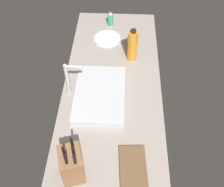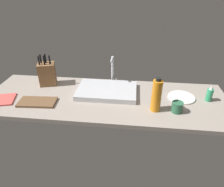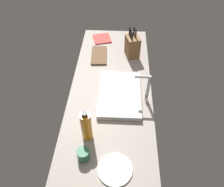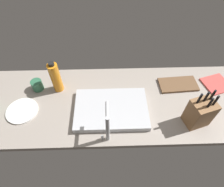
% 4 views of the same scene
% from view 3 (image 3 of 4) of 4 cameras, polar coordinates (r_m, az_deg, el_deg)
% --- Properties ---
extents(countertop_slab, '(2.00, 0.68, 0.04)m').
position_cam_3_polar(countertop_slab, '(1.76, -0.43, -0.93)').
color(countertop_slab, gray).
rests_on(countertop_slab, ground).
extents(sink_basin, '(0.50, 0.33, 0.04)m').
position_cam_3_polar(sink_basin, '(1.73, 2.18, -0.24)').
color(sink_basin, '#B7BABF').
rests_on(sink_basin, countertop_slab).
extents(faucet, '(0.06, 0.12, 0.25)m').
position_cam_3_polar(faucet, '(1.63, 9.24, 1.83)').
color(faucet, '#B7BABF').
rests_on(faucet, countertop_slab).
extents(knife_block, '(0.17, 0.15, 0.28)m').
position_cam_3_polar(knife_block, '(2.10, 5.45, 12.49)').
color(knife_block, brown).
rests_on(knife_block, countertop_slab).
extents(cutting_board, '(0.30, 0.17, 0.02)m').
position_cam_3_polar(cutting_board, '(2.14, -3.49, 10.18)').
color(cutting_board, brown).
rests_on(cutting_board, countertop_slab).
extents(water_bottle, '(0.07, 0.07, 0.26)m').
position_cam_3_polar(water_bottle, '(1.42, -6.88, -8.61)').
color(water_bottle, orange).
rests_on(water_bottle, countertop_slab).
extents(dinner_plate, '(0.22, 0.22, 0.01)m').
position_cam_3_polar(dinner_plate, '(1.40, 0.81, -19.59)').
color(dinner_plate, white).
rests_on(dinner_plate, countertop_slab).
extents(dish_towel, '(0.23, 0.22, 0.01)m').
position_cam_3_polar(dish_towel, '(2.39, -2.70, 14.44)').
color(dish_towel, '#CC4C47').
rests_on(dish_towel, countertop_slab).
extents(coffee_mug, '(0.08, 0.08, 0.08)m').
position_cam_3_polar(coffee_mug, '(1.41, -7.67, -15.80)').
color(coffee_mug, '#2D6647').
rests_on(coffee_mug, countertop_slab).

